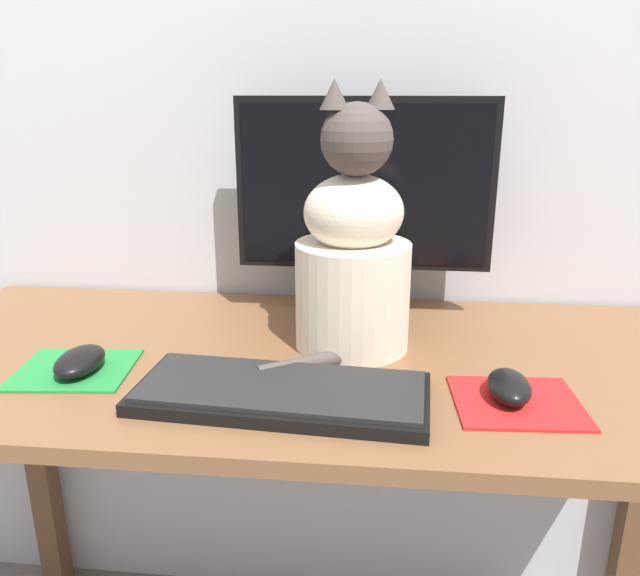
{
  "coord_description": "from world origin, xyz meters",
  "views": [
    {
      "loc": [
        0.11,
        -0.91,
        1.17
      ],
      "look_at": [
        0.02,
        -0.05,
        0.89
      ],
      "focal_mm": 35.0,
      "sensor_mm": 36.0,
      "label": 1
    }
  ],
  "objects_px": {
    "keyboard": "(282,392)",
    "cat": "(353,255)",
    "computer_mouse_left": "(80,361)",
    "computer_mouse_right": "(509,387)",
    "monitor": "(364,200)"
  },
  "relations": [
    {
      "from": "keyboard",
      "to": "cat",
      "type": "height_order",
      "value": "cat"
    },
    {
      "from": "cat",
      "to": "keyboard",
      "type": "bearing_deg",
      "value": -126.72
    },
    {
      "from": "computer_mouse_left",
      "to": "computer_mouse_right",
      "type": "distance_m",
      "value": 0.63
    },
    {
      "from": "keyboard",
      "to": "computer_mouse_right",
      "type": "bearing_deg",
      "value": 9.19
    },
    {
      "from": "monitor",
      "to": "computer_mouse_right",
      "type": "relative_size",
      "value": 4.82
    },
    {
      "from": "computer_mouse_right",
      "to": "monitor",
      "type": "bearing_deg",
      "value": 123.47
    },
    {
      "from": "keyboard",
      "to": "computer_mouse_left",
      "type": "height_order",
      "value": "computer_mouse_left"
    },
    {
      "from": "computer_mouse_left",
      "to": "cat",
      "type": "height_order",
      "value": "cat"
    },
    {
      "from": "monitor",
      "to": "computer_mouse_right",
      "type": "xyz_separation_m",
      "value": [
        0.21,
        -0.32,
        -0.2
      ]
    },
    {
      "from": "computer_mouse_right",
      "to": "cat",
      "type": "relative_size",
      "value": 0.23
    },
    {
      "from": "keyboard",
      "to": "computer_mouse_left",
      "type": "distance_m",
      "value": 0.32
    },
    {
      "from": "monitor",
      "to": "cat",
      "type": "xyz_separation_m",
      "value": [
        -0.01,
        -0.15,
        -0.06
      ]
    },
    {
      "from": "computer_mouse_right",
      "to": "cat",
      "type": "xyz_separation_m",
      "value": [
        -0.22,
        0.17,
        0.14
      ]
    },
    {
      "from": "monitor",
      "to": "keyboard",
      "type": "distance_m",
      "value": 0.42
    },
    {
      "from": "monitor",
      "to": "computer_mouse_right",
      "type": "height_order",
      "value": "monitor"
    }
  ]
}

